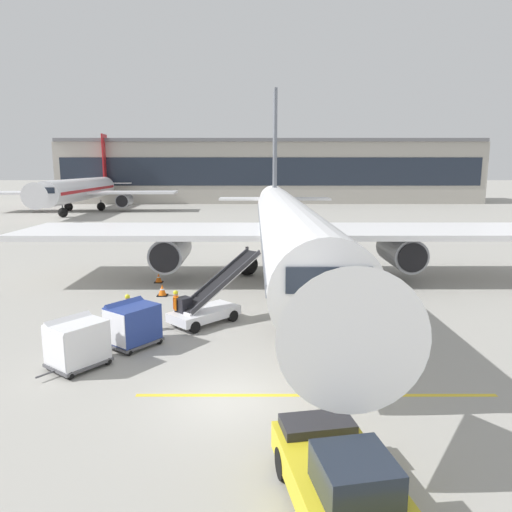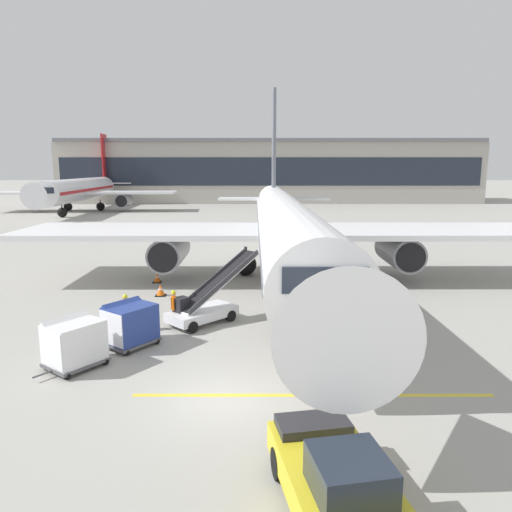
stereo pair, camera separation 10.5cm
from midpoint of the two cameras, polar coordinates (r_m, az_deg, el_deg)
ground_plane at (r=16.10m, az=-3.82°, el=-16.94°), size 600.00×600.00×0.00m
parked_airplane at (r=31.99m, az=3.61°, el=3.80°), size 35.29×44.77×15.17m
belt_loader at (r=23.24m, az=-5.85°, el=-5.82°), size 4.53×4.57×3.28m
baggage_cart_lead at (r=20.77m, az=-14.75°, el=-7.85°), size 2.48×2.66×1.91m
baggage_cart_second at (r=19.27m, az=-20.86°, el=-9.65°), size 2.48×2.66×1.91m
pushback_tug at (r=11.36m, az=10.07°, el=-25.08°), size 2.86×4.71×1.83m
ground_crew_by_loader at (r=22.70m, az=-15.19°, el=-6.29°), size 0.44×0.44×1.74m
ground_crew_by_carts at (r=22.92m, az=-9.64°, el=-5.90°), size 0.28×0.57×1.74m
safety_cone_engine_keepout at (r=31.89m, az=-11.65°, el=-2.60°), size 0.55×0.55×0.63m
safety_cone_wingtip at (r=28.56m, az=-11.23°, el=-4.07°), size 0.60×0.60×0.68m
apron_guidance_line_lead_in at (r=31.81m, az=4.29°, el=-3.01°), size 0.20×110.00×0.01m
apron_guidance_line_stop_bar at (r=16.47m, az=7.20°, el=-16.31°), size 12.00×0.20×0.01m
terminal_building at (r=110.84m, az=1.71°, el=10.15°), size 91.32×20.66×13.67m
distant_airplane at (r=89.07m, az=-20.13°, el=7.50°), size 33.01×42.80×14.45m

